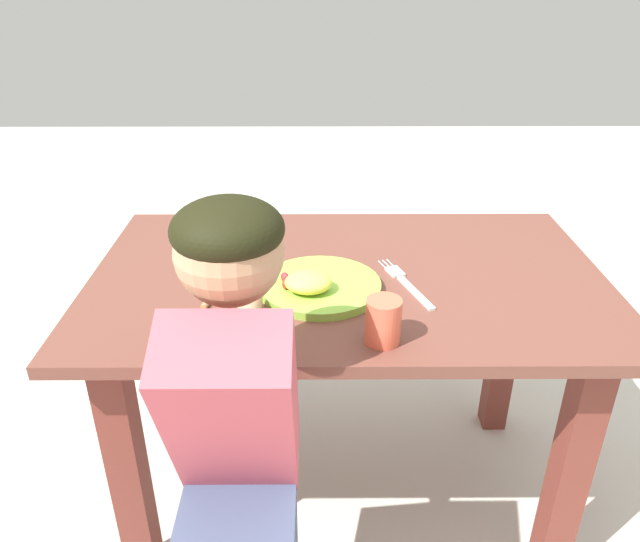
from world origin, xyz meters
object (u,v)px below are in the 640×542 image
object	(u,v)px
spoon	(229,273)
person	(238,470)
drinking_cup	(383,321)
plate	(317,285)
fork	(406,283)

from	to	relation	value
spoon	person	world-z (taller)	person
person	drinking_cup	bearing A→B (deg)	37.49
spoon	drinking_cup	xyz separation A→B (m)	(0.32, -0.26, 0.04)
plate	fork	size ratio (longest dim) A/B	1.14
plate	fork	xyz separation A→B (m)	(0.19, 0.03, -0.01)
plate	spoon	bearing A→B (deg)	160.24
spoon	drinking_cup	bearing A→B (deg)	-116.31
spoon	drinking_cup	size ratio (longest dim) A/B	2.59
fork	person	bearing A→B (deg)	122.38
fork	drinking_cup	world-z (taller)	drinking_cup
plate	drinking_cup	bearing A→B (deg)	-57.39
fork	drinking_cup	bearing A→B (deg)	142.31
spoon	fork	bearing A→B (deg)	-82.76
plate	spoon	size ratio (longest dim) A/B	1.15
plate	fork	distance (m)	0.20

